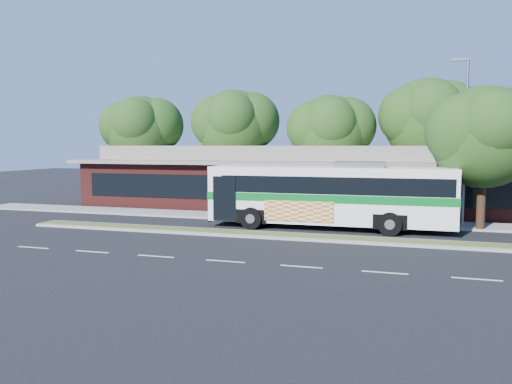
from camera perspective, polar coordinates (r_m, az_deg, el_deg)
ground at (r=24.20m, az=0.61°, el=-5.32°), size 120.00×120.00×0.00m
median_strip at (r=24.76m, az=1.00°, el=-4.90°), size 26.00×1.10×0.15m
sidewalk at (r=30.31m, az=3.99°, el=-3.05°), size 44.00×2.60×0.12m
parking_lot at (r=41.29m, az=-19.95°, el=-1.19°), size 14.00×12.00×0.01m
plaza_building at (r=36.51m, az=6.30°, el=1.63°), size 33.20×11.20×4.45m
lamp_post at (r=28.99m, az=22.73°, el=5.77°), size 0.93×0.18×9.07m
tree_bg_a at (r=43.52m, az=-12.48°, el=7.06°), size 6.47×5.80×8.63m
tree_bg_b at (r=41.19m, az=-1.92°, el=7.67°), size 6.69×6.00×9.00m
tree_bg_c at (r=38.35m, az=9.02°, el=6.95°), size 6.24×5.60×8.26m
tree_bg_d at (r=39.08m, az=19.63°, el=7.89°), size 6.91×6.20×9.37m
transit_bus at (r=27.03m, az=8.47°, el=0.08°), size 13.00×3.19×3.63m
sedan at (r=36.91m, az=-10.44°, el=-0.75°), size 4.55×3.18×1.22m
sidewalk_tree at (r=28.68m, az=25.33°, el=5.94°), size 5.91×5.30×7.55m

